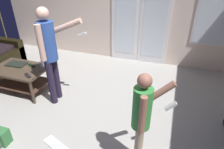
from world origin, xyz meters
TOP-DOWN VIEW (x-y plane):
  - ground_plane at (0.00, 0.00)m, footprint 5.84×4.67m
  - wall_back_with_doors at (0.11, 2.30)m, footprint 5.84×0.09m
  - coffee_table at (-1.12, 0.30)m, footprint 0.96×0.64m
  - person_adult at (-0.36, 0.24)m, footprint 0.68×0.46m
  - person_child at (1.25, -0.56)m, footprint 0.43×0.39m
  - loose_keyboard at (0.20, -0.66)m, footprint 0.46×0.28m
  - laptop_closed at (-1.26, 0.39)m, footprint 0.36×0.25m
  - cup_near_edge at (-0.74, 0.44)m, footprint 0.07×0.07m
  - tv_remote_black at (-0.97, 0.44)m, footprint 0.18×0.11m
  - dvd_remote_slim at (-0.78, 0.11)m, footprint 0.17×0.13m

SIDE VIEW (x-z plane):
  - ground_plane at x=0.00m, z-range -0.02..0.00m
  - loose_keyboard at x=0.20m, z-range 0.00..0.02m
  - coffee_table at x=-1.12m, z-range 0.11..0.57m
  - tv_remote_black at x=-0.97m, z-range 0.47..0.49m
  - dvd_remote_slim at x=-0.78m, z-range 0.47..0.49m
  - laptop_closed at x=-1.26m, z-range 0.47..0.49m
  - cup_near_edge at x=-0.74m, z-range 0.47..0.58m
  - person_child at x=1.25m, z-range 0.12..1.35m
  - person_adult at x=-0.36m, z-range 0.16..1.74m
  - wall_back_with_doors at x=0.11m, z-range -0.03..2.56m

